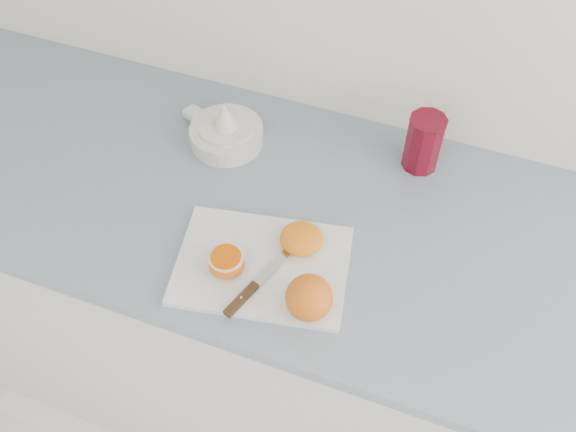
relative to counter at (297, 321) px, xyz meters
The scene contains 8 objects.
counter is the anchor object (origin of this frame).
cutting_board 0.48m from the counter, 96.70° to the right, with size 0.32×0.23×0.01m, color white.
whole_orange 0.55m from the counter, 66.44° to the right, with size 0.08×0.08×0.08m.
half_orange 0.52m from the counter, 111.29° to the right, with size 0.07×0.07×0.04m.
squeezed_shell 0.48m from the counter, 68.44° to the right, with size 0.08×0.08×0.03m.
paring_knife 0.51m from the counter, 94.42° to the right, with size 0.07×0.18×0.01m.
citrus_juicer 0.53m from the counter, 149.52° to the left, with size 0.20×0.16×0.11m.
red_tumbler 0.58m from the counter, 46.79° to the left, with size 0.08×0.08×0.13m.
Camera 1 is at (0.21, 0.94, 1.88)m, focal length 40.00 mm.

